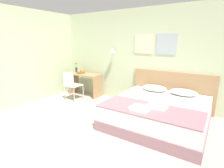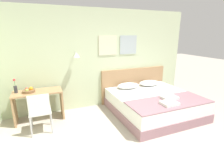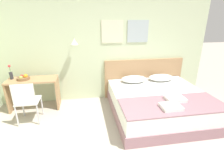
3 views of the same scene
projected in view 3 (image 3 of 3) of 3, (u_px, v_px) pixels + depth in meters
name	position (u px, v px, depth m)	size (l,w,h in m)	color
wall_back	(98.00, 47.00, 4.26)	(5.62, 0.31, 2.65)	beige
bed	(158.00, 103.00, 3.82)	(1.98, 2.00, 0.51)	gray
headboard	(144.00, 78.00, 4.69)	(2.10, 0.06, 1.00)	#A87F56
pillow_left	(134.00, 79.00, 4.33)	(0.64, 0.43, 0.14)	white
pillow_right	(161.00, 78.00, 4.44)	(0.64, 0.43, 0.14)	white
throw_blanket	(173.00, 105.00, 3.19)	(1.92, 0.80, 0.02)	gray
folded_towel_near_foot	(175.00, 99.00, 3.32)	(0.35, 0.28, 0.06)	white
folded_towel_mid_bed	(171.00, 107.00, 3.03)	(0.34, 0.29, 0.06)	white
desk	(34.00, 88.00, 4.00)	(1.09, 0.50, 0.72)	#A87F56
desk_chair	(26.00, 100.00, 3.39)	(0.43, 0.43, 0.88)	white
fruit_bowl	(23.00, 78.00, 3.88)	(0.27, 0.27, 0.12)	brown
flower_vase	(11.00, 74.00, 3.87)	(0.07, 0.07, 0.33)	#333338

